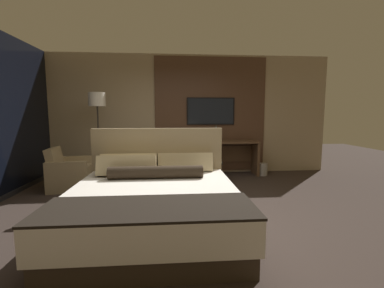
# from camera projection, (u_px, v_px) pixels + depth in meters

# --- Properties ---
(ground_plane) EXTENTS (16.00, 16.00, 0.00)m
(ground_plane) POSITION_uv_depth(u_px,v_px,m) (185.00, 213.00, 3.70)
(ground_plane) COLOR #332823
(wall_back_tv_panel) EXTENTS (7.20, 0.09, 2.80)m
(wall_back_tv_panel) POSITION_uv_depth(u_px,v_px,m) (184.00, 115.00, 6.11)
(wall_back_tv_panel) COLOR tan
(wall_back_tv_panel) RESTS_ON ground_plane
(bed) EXTENTS (2.01, 2.10, 1.20)m
(bed) POSITION_uv_depth(u_px,v_px,m) (154.00, 203.00, 3.16)
(bed) COLOR #33281E
(bed) RESTS_ON ground_plane
(desk) EXTENTS (2.13, 0.52, 0.80)m
(desk) POSITION_uv_depth(u_px,v_px,m) (212.00, 151.00, 5.99)
(desk) COLOR brown
(desk) RESTS_ON ground_plane
(tv) EXTENTS (1.14, 0.04, 0.64)m
(tv) POSITION_uv_depth(u_px,v_px,m) (211.00, 111.00, 6.08)
(tv) COLOR black
(desk_chair) EXTENTS (0.50, 0.49, 0.87)m
(desk_chair) POSITION_uv_depth(u_px,v_px,m) (209.00, 157.00, 5.45)
(desk_chair) COLOR #28231E
(desk_chair) RESTS_ON ground_plane
(armchair_by_window) EXTENTS (0.80, 0.81, 0.80)m
(armchair_by_window) POSITION_uv_depth(u_px,v_px,m) (70.00, 174.00, 4.90)
(armchair_by_window) COLOR #998460
(armchair_by_window) RESTS_ON ground_plane
(floor_lamp) EXTENTS (0.34, 0.34, 1.86)m
(floor_lamp) POSITION_uv_depth(u_px,v_px,m) (97.00, 107.00, 5.28)
(floor_lamp) COLOR #282623
(floor_lamp) RESTS_ON ground_plane
(vase_tall) EXTENTS (0.13, 0.13, 0.38)m
(vase_tall) POSITION_uv_depth(u_px,v_px,m) (216.00, 133.00, 5.94)
(vase_tall) COLOR #4C706B
(vase_tall) RESTS_ON desk
(vase_short) EXTENTS (0.14, 0.14, 0.29)m
(vase_short) POSITION_uv_depth(u_px,v_px,m) (181.00, 135.00, 5.94)
(vase_short) COLOR silver
(vase_short) RESTS_ON desk
(book) EXTENTS (0.23, 0.16, 0.03)m
(book) POSITION_uv_depth(u_px,v_px,m) (190.00, 141.00, 5.88)
(book) COLOR #332D28
(book) RESTS_ON desk
(waste_bin) EXTENTS (0.22, 0.22, 0.28)m
(waste_bin) POSITION_uv_depth(u_px,v_px,m) (263.00, 169.00, 5.97)
(waste_bin) COLOR gray
(waste_bin) RESTS_ON ground_plane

